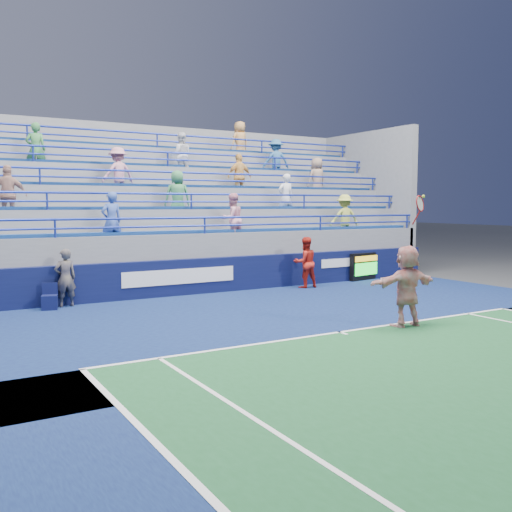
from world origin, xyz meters
TOP-DOWN VIEW (x-y plane):
  - ground at (0.00, 0.00)m, footprint 120.00×120.00m
  - sponsor_wall at (0.00, 6.50)m, footprint 18.00×0.32m
  - bleacher_stand at (-0.00, 10.27)m, footprint 18.00×5.60m
  - serve_speed_board at (6.24, 6.33)m, footprint 1.45×0.39m
  - judge_chair at (-4.83, 6.01)m, footprint 0.48×0.49m
  - tennis_player at (1.71, -0.24)m, footprint 1.77×0.73m
  - line_judge at (-4.37, 6.20)m, footprint 0.61×0.43m
  - ball_girl at (3.26, 5.86)m, footprint 0.89×0.73m

SIDE VIEW (x-z plane):
  - ground at x=0.00m, z-range 0.00..0.00m
  - judge_chair at x=-4.83m, z-range -0.12..0.57m
  - serve_speed_board at x=6.24m, z-range 0.00..1.00m
  - sponsor_wall at x=0.00m, z-range 0.00..1.10m
  - line_judge at x=-4.37m, z-range 0.00..1.58m
  - ball_girl at x=3.26m, z-range 0.00..1.69m
  - tennis_player at x=1.71m, z-range -0.55..2.42m
  - bleacher_stand at x=0.00m, z-range -1.52..4.61m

